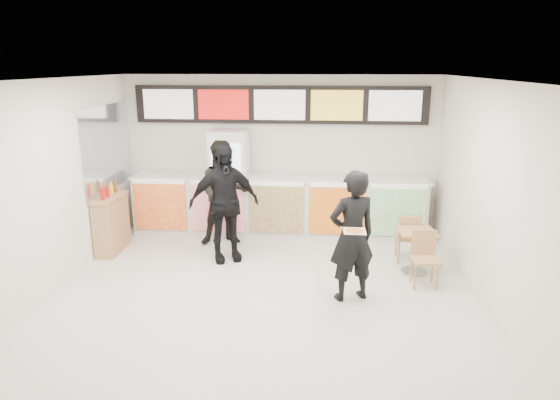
# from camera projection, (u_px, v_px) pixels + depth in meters

# --- Properties ---
(floor) EXTENTS (7.00, 7.00, 0.00)m
(floor) POSITION_uv_depth(u_px,v_px,m) (258.00, 309.00, 6.71)
(floor) COLOR beige
(floor) RESTS_ON ground
(ceiling) EXTENTS (7.00, 7.00, 0.00)m
(ceiling) POSITION_uv_depth(u_px,v_px,m) (255.00, 81.00, 5.91)
(ceiling) COLOR white
(ceiling) RESTS_ON wall_back
(wall_back) EXTENTS (6.00, 0.00, 6.00)m
(wall_back) POSITION_uv_depth(u_px,v_px,m) (280.00, 154.00, 9.67)
(wall_back) COLOR silver
(wall_back) RESTS_ON floor
(wall_left) EXTENTS (0.00, 7.00, 7.00)m
(wall_left) POSITION_uv_depth(u_px,v_px,m) (31.00, 197.00, 6.56)
(wall_left) COLOR silver
(wall_left) RESTS_ON floor
(wall_right) EXTENTS (0.00, 7.00, 7.00)m
(wall_right) POSITION_uv_depth(u_px,v_px,m) (501.00, 208.00, 6.06)
(wall_right) COLOR silver
(wall_right) RESTS_ON floor
(service_counter) EXTENTS (5.56, 0.77, 1.14)m
(service_counter) POSITION_uv_depth(u_px,v_px,m) (278.00, 206.00, 9.53)
(service_counter) COLOR silver
(service_counter) RESTS_ON floor
(menu_board) EXTENTS (5.50, 0.14, 0.70)m
(menu_board) POSITION_uv_depth(u_px,v_px,m) (280.00, 105.00, 9.34)
(menu_board) COLOR black
(menu_board) RESTS_ON wall_back
(drinks_fridge) EXTENTS (0.70, 0.67, 2.00)m
(drinks_fridge) POSITION_uv_depth(u_px,v_px,m) (230.00, 183.00, 9.51)
(drinks_fridge) COLOR white
(drinks_fridge) RESTS_ON floor
(mirror_panel) EXTENTS (0.01, 2.00, 1.50)m
(mirror_panel) POSITION_uv_depth(u_px,v_px,m) (108.00, 148.00, 8.84)
(mirror_panel) COLOR #B2B7BF
(mirror_panel) RESTS_ON wall_left
(customer_main) EXTENTS (0.79, 0.67, 1.85)m
(customer_main) POSITION_uv_depth(u_px,v_px,m) (352.00, 236.00, 6.79)
(customer_main) COLOR black
(customer_main) RESTS_ON floor
(customer_left) EXTENTS (1.09, 0.95, 1.90)m
(customer_left) POSITION_uv_depth(u_px,v_px,m) (225.00, 193.00, 8.94)
(customer_left) COLOR black
(customer_left) RESTS_ON floor
(customer_mid) EXTENTS (1.25, 0.90, 1.97)m
(customer_mid) POSITION_uv_depth(u_px,v_px,m) (224.00, 203.00, 8.17)
(customer_mid) COLOR black
(customer_mid) RESTS_ON floor
(pizza_slice) EXTENTS (0.36, 0.36, 0.02)m
(pizza_slice) POSITION_uv_depth(u_px,v_px,m) (355.00, 231.00, 6.30)
(pizza_slice) COLOR beige
(pizza_slice) RESTS_ON customer_main
(cafe_table) EXTENTS (0.60, 1.43, 0.82)m
(cafe_table) POSITION_uv_depth(u_px,v_px,m) (416.00, 244.00, 7.77)
(cafe_table) COLOR tan
(cafe_table) RESTS_ON floor
(condiment_ledge) EXTENTS (0.36, 0.89, 1.18)m
(condiment_ledge) POSITION_uv_depth(u_px,v_px,m) (111.00, 223.00, 8.67)
(condiment_ledge) COLOR tan
(condiment_ledge) RESTS_ON floor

